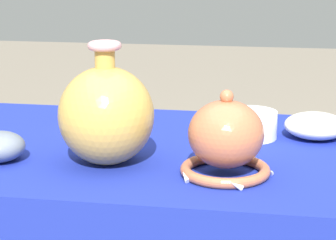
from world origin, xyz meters
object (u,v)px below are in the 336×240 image
mosaic_tile_box (105,108)px  pot_squat_porcelain (250,124)px  vase_dome_bell (226,141)px  bowl_shallow_ivory (316,126)px  vase_tall_bulbous (106,114)px

mosaic_tile_box → pot_squat_porcelain: same height
vase_dome_bell → bowl_shallow_ivory: (0.19, 0.31, -0.04)m
vase_tall_bulbous → mosaic_tile_box: 0.38m
vase_dome_bell → pot_squat_porcelain: bearing=82.6°
bowl_shallow_ivory → pot_squat_porcelain: bearing=-171.3°
mosaic_tile_box → bowl_shallow_ivory: size_ratio=1.02×
vase_dome_bell → mosaic_tile_box: bearing=132.1°
vase_tall_bulbous → bowl_shallow_ivory: vase_tall_bulbous is taller
vase_dome_bell → vase_tall_bulbous: bearing=172.3°
mosaic_tile_box → pot_squat_porcelain: 0.41m
vase_tall_bulbous → pot_squat_porcelain: bearing=40.4°
vase_tall_bulbous → vase_dome_bell: bearing=-7.7°
vase_dome_bell → pot_squat_porcelain: size_ratio=1.50×
vase_dome_bell → mosaic_tile_box: (-0.36, 0.40, -0.04)m
mosaic_tile_box → bowl_shallow_ivory: mosaic_tile_box is taller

